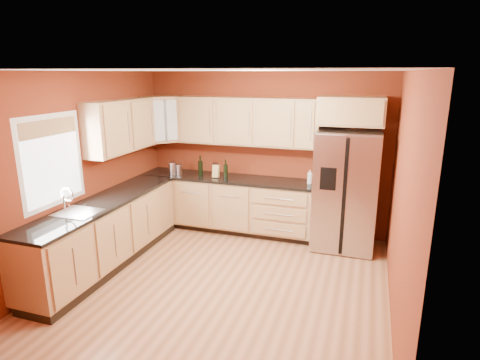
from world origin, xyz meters
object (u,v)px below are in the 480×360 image
Objects in this scene: soap_dispenser at (310,177)px; wine_bottle_a at (200,166)px; refrigerator at (346,190)px; knife_block at (216,171)px; canister_left at (179,169)px.

wine_bottle_a is at bearing -178.08° from soap_dispenser.
refrigerator is at bearing -0.81° from wine_bottle_a.
wine_bottle_a is at bearing 172.99° from knife_block.
wine_bottle_a is 0.29m from knife_block.
refrigerator reaches higher than wine_bottle_a.
canister_left is (-2.73, 0.00, 0.12)m from refrigerator.
wine_bottle_a is 1.58× the size of soap_dispenser.
knife_block is (-2.06, 0.01, 0.13)m from refrigerator.
canister_left is 0.40m from wine_bottle_a.
wine_bottle_a is at bearing 4.85° from canister_left.
refrigerator is 8.77× the size of knife_block.
canister_left is at bearing -177.56° from soap_dispenser.
soap_dispenser is at bearing 1.92° from wine_bottle_a.
knife_block is 0.95× the size of soap_dispenser.
knife_block is at bearing 179.66° from refrigerator.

